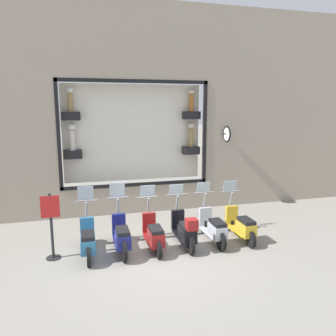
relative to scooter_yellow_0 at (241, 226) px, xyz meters
name	(u,v)px	position (x,y,z in m)	size (l,w,h in m)	color
ground_plane	(158,252)	(-0.24, 2.50, -0.42)	(120.00, 120.00, 0.00)	gray
building_facade	(134,110)	(3.36, 2.50, 3.26)	(1.22, 36.00, 7.26)	gray
scooter_yellow_0	(241,226)	(0.00, 0.00, 0.00)	(1.79, 0.61, 1.57)	black
scooter_silver_1	(213,228)	(0.00, 0.86, 0.01)	(1.80, 0.60, 1.57)	black
scooter_black_2	(185,230)	(-0.06, 1.71, 0.05)	(1.80, 0.60, 1.55)	black
scooter_red_3	(154,234)	(0.00, 2.57, 0.00)	(1.79, 0.61, 1.58)	black
scooter_navy_4	(122,236)	(0.01, 3.43, 0.03)	(1.81, 0.60, 1.72)	black
scooter_teal_5	(88,240)	(0.00, 4.29, 0.01)	(1.80, 0.61, 1.66)	black
shop_sign_post	(51,224)	(0.11, 5.15, 0.49)	(0.36, 0.45, 1.69)	#232326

